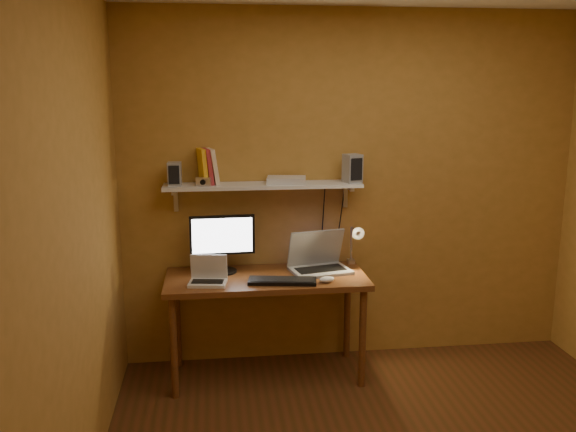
{
  "coord_description": "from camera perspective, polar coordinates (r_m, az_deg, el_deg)",
  "views": [
    {
      "loc": [
        -1.03,
        -2.78,
        2.06
      ],
      "look_at": [
        -0.53,
        1.18,
        1.2
      ],
      "focal_mm": 38.0,
      "sensor_mm": 36.0,
      "label": 1
    }
  ],
  "objects": [
    {
      "name": "room",
      "position": [
        3.06,
        12.76,
        -2.5
      ],
      "size": [
        3.44,
        3.24,
        2.64
      ],
      "color": "#572C16",
      "rests_on": "ground"
    },
    {
      "name": "desk",
      "position": [
        4.31,
        -2.04,
        -6.74
      ],
      "size": [
        1.4,
        0.6,
        0.75
      ],
      "color": "brown",
      "rests_on": "ground"
    },
    {
      "name": "wall_shelf",
      "position": [
        4.32,
        -2.34,
        2.84
      ],
      "size": [
        1.4,
        0.25,
        0.21
      ],
      "color": "silver",
      "rests_on": "room"
    },
    {
      "name": "monitor",
      "position": [
        4.33,
        -6.15,
        -2.3
      ],
      "size": [
        0.46,
        0.2,
        0.41
      ],
      "rotation": [
        0.0,
        0.0,
        0.05
      ],
      "color": "black",
      "rests_on": "desk"
    },
    {
      "name": "laptop",
      "position": [
        4.4,
        2.84,
        -4.13
      ],
      "size": [
        0.46,
        0.37,
        0.29
      ],
      "rotation": [
        0.0,
        0.0,
        0.21
      ],
      "color": "gray",
      "rests_on": "desk"
    },
    {
      "name": "netbook",
      "position": [
        4.15,
        -7.47,
        -5.53
      ],
      "size": [
        0.27,
        0.21,
        0.19
      ],
      "rotation": [
        0.0,
        0.0,
        -0.14
      ],
      "color": "silver",
      "rests_on": "desk"
    },
    {
      "name": "keyboard",
      "position": [
        4.14,
        -0.53,
        -6.1
      ],
      "size": [
        0.48,
        0.23,
        0.02
      ],
      "primitive_type": "cube",
      "rotation": [
        0.0,
        0.0,
        -0.16
      ],
      "color": "black",
      "rests_on": "desk"
    },
    {
      "name": "mouse",
      "position": [
        4.15,
        3.66,
        -5.94
      ],
      "size": [
        0.12,
        0.1,
        0.04
      ],
      "primitive_type": "ellipsoid",
      "rotation": [
        0.0,
        0.0,
        0.27
      ],
      "color": "silver",
      "rests_on": "desk"
    },
    {
      "name": "desk_lamp",
      "position": [
        4.44,
        6.29,
        -2.24
      ],
      "size": [
        0.09,
        0.23,
        0.38
      ],
      "color": "silver",
      "rests_on": "desk"
    },
    {
      "name": "speaker_left",
      "position": [
        4.29,
        -10.57,
        3.9
      ],
      "size": [
        0.09,
        0.09,
        0.16
      ],
      "primitive_type": "cube",
      "rotation": [
        0.0,
        0.0,
        -0.05
      ],
      "color": "gray",
      "rests_on": "wall_shelf"
    },
    {
      "name": "speaker_right",
      "position": [
        4.39,
        6.04,
        4.46
      ],
      "size": [
        0.14,
        0.14,
        0.2
      ],
      "primitive_type": "cube",
      "rotation": [
        0.0,
        0.0,
        0.3
      ],
      "color": "gray",
      "rests_on": "wall_shelf"
    },
    {
      "name": "books",
      "position": [
        4.32,
        -7.54,
        4.62
      ],
      "size": [
        0.16,
        0.18,
        0.25
      ],
      "color": "yellow",
      "rests_on": "wall_shelf"
    },
    {
      "name": "shelf_camera",
      "position": [
        4.24,
        -7.91,
        3.19
      ],
      "size": [
        0.11,
        0.06,
        0.06
      ],
      "color": "silver",
      "rests_on": "wall_shelf"
    },
    {
      "name": "router",
      "position": [
        4.33,
        -0.15,
        3.39
      ],
      "size": [
        0.3,
        0.22,
        0.05
      ],
      "primitive_type": "cube",
      "rotation": [
        0.0,
        0.0,
        -0.15
      ],
      "color": "silver",
      "rests_on": "wall_shelf"
    }
  ]
}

